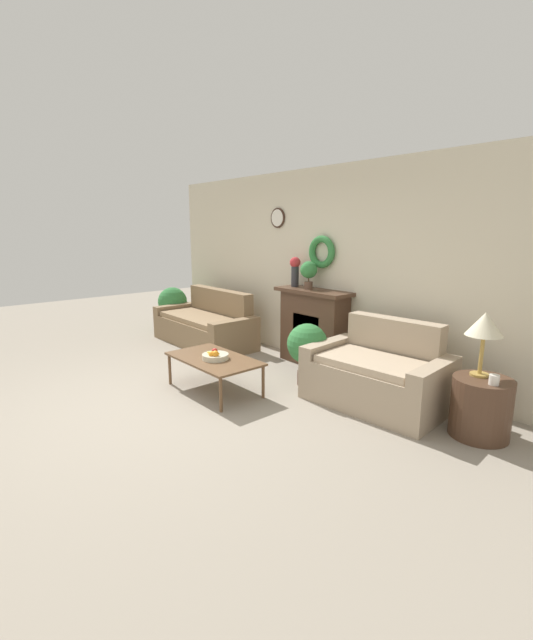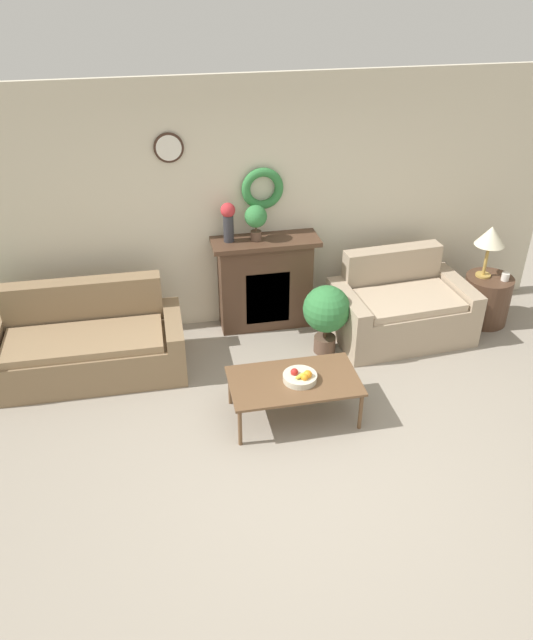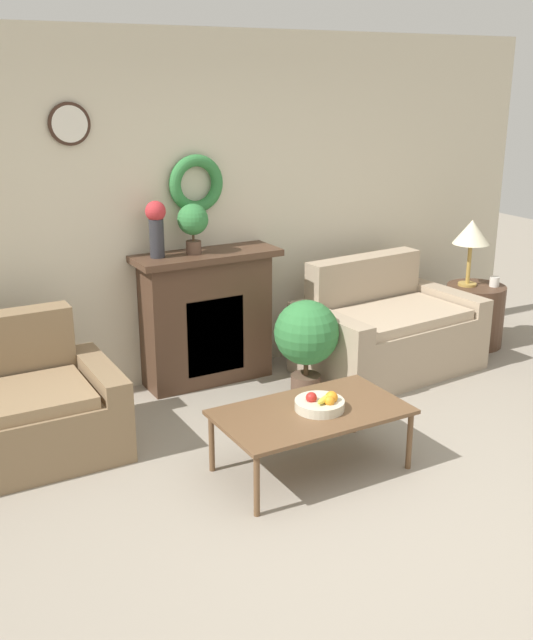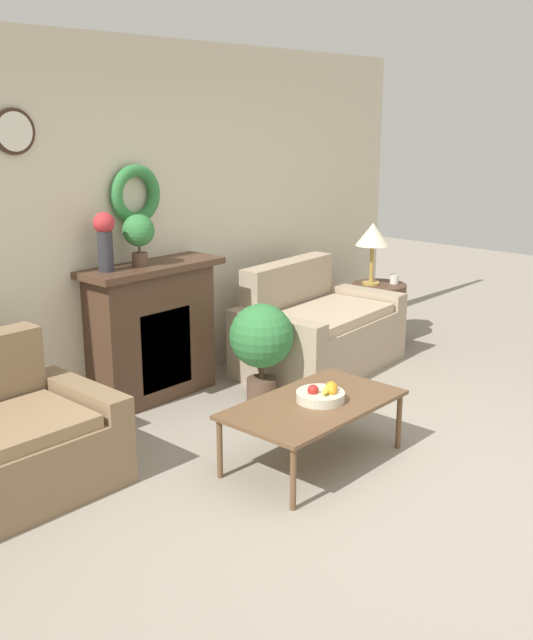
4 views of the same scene
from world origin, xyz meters
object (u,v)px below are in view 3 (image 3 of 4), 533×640
fireplace (207,317)px  fruit_bowl (321,404)px  coffee_table (311,415)px  mug (494,282)px  loveseat_right (386,332)px  table_lamp (472,234)px  vase_on_mantel_left (156,225)px  potted_plant_on_mantel (193,222)px  potted_plant_floor_by_loveseat (306,337)px  side_table_by_loveseat (474,315)px

fireplace → fruit_bowl: 1.65m
coffee_table → mug: 2.90m
loveseat_right → table_lamp: (1.00, 0.13, 0.71)m
coffee_table → fruit_bowl: bearing=-19.6°
fireplace → loveseat_right: (1.42, -0.49, -0.22)m
vase_on_mantel_left → potted_plant_on_mantel: vase_on_mantel_left is taller
fireplace → coffee_table: fireplace is taller
fruit_bowl → potted_plant_floor_by_loveseat: potted_plant_floor_by_loveseat is taller
fireplace → table_lamp: 2.49m
side_table_by_loveseat → table_lamp: bearing=141.3°
table_lamp → potted_plant_on_mantel: potted_plant_on_mantel is taller
side_table_by_loveseat → fireplace: bearing=170.4°
vase_on_mantel_left → potted_plant_on_mantel: (0.29, -0.02, -0.00)m
vase_on_mantel_left → potted_plant_on_mantel: 0.29m
table_lamp → potted_plant_floor_by_loveseat: table_lamp is taller
mug → potted_plant_on_mantel: potted_plant_on_mantel is taller
vase_on_mantel_left → table_lamp: bearing=-7.6°
potted_plant_on_mantel → fruit_bowl: bearing=-86.8°
fireplace → side_table_by_loveseat: 2.53m
vase_on_mantel_left → fruit_bowl: bearing=-77.1°
fireplace → side_table_by_loveseat: size_ratio=2.06×
table_lamp → mug: (0.18, -0.15, -0.43)m
fruit_bowl → table_lamp: (2.42, 1.28, 0.58)m
potted_plant_on_mantel → mug: bearing=-10.4°
loveseat_right → side_table_by_loveseat: bearing=-0.1°
coffee_table → side_table_by_loveseat: bearing=25.5°
mug → potted_plant_floor_by_loveseat: 2.09m
loveseat_right → table_lamp: bearing=3.2°
side_table_by_loveseat → table_lamp: table_lamp is taller
mug → vase_on_mantel_left: (-2.99, 0.52, 0.71)m
loveseat_right → potted_plant_on_mantel: size_ratio=3.95×
fruit_bowl → mug: mug is taller
table_lamp → potted_plant_on_mantel: size_ratio=1.56×
vase_on_mantel_left → potted_plant_floor_by_loveseat: (0.90, -0.67, -0.82)m
fruit_bowl → mug: bearing=23.6°
table_lamp → potted_plant_on_mantel: 2.56m
fruit_bowl → vase_on_mantel_left: vase_on_mantel_left is taller
fireplace → potted_plant_on_mantel: potted_plant_on_mantel is taller
vase_on_mantel_left → potted_plant_floor_by_loveseat: vase_on_mantel_left is taller
table_lamp → coffee_table: bearing=-152.9°
coffee_table → mug: size_ratio=13.03×
loveseat_right → coffee_table: bearing=-146.4°
table_lamp → potted_plant_floor_by_loveseat: bearing=-171.1°
fireplace → table_lamp: (2.42, -0.37, 0.49)m
fireplace → mug: fireplace is taller
loveseat_right → table_lamp: table_lamp is taller
loveseat_right → vase_on_mantel_left: vase_on_mantel_left is taller
fireplace → potted_plant_floor_by_loveseat: fireplace is taller
vase_on_mantel_left → loveseat_right: bearing=-15.5°
potted_plant_on_mantel → potted_plant_floor_by_loveseat: potted_plant_on_mantel is taller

